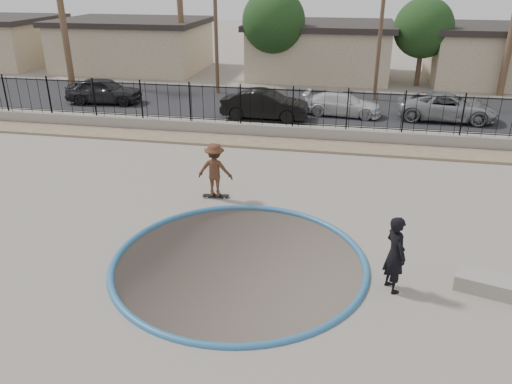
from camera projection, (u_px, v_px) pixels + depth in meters
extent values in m
cube|color=slate|center=(295.00, 149.00, 25.76)|extent=(120.00, 120.00, 2.20)
torus|color=#2C628F|center=(239.00, 262.00, 13.64)|extent=(7.04, 7.04, 0.20)
cube|color=tan|center=(289.00, 144.00, 22.78)|extent=(42.00, 1.60, 0.11)
cube|color=gray|center=(292.00, 132.00, 23.67)|extent=(42.00, 0.45, 0.60)
cube|color=black|center=(292.00, 124.00, 23.50)|extent=(40.00, 0.04, 0.03)
cube|color=black|center=(293.00, 90.00, 22.86)|extent=(40.00, 0.04, 0.04)
cube|color=black|center=(306.00, 104.00, 29.80)|extent=(90.00, 8.00, 0.04)
cube|color=tan|center=(134.00, 47.00, 40.26)|extent=(11.00, 8.00, 3.50)
cube|color=#2A2522|center=(131.00, 21.00, 39.48)|extent=(11.60, 8.60, 0.40)
cube|color=tan|center=(320.00, 52.00, 37.63)|extent=(10.00, 8.00, 3.50)
cube|color=#2A2522|center=(321.00, 25.00, 36.84)|extent=(10.60, 8.60, 0.40)
cylinder|color=brown|center=(60.00, 1.00, 33.27)|extent=(0.44, 0.44, 11.00)
cylinder|color=brown|center=(180.00, 14.00, 36.03)|extent=(0.44, 0.44, 9.00)
cylinder|color=#473323|center=(216.00, 21.00, 30.84)|extent=(0.24, 0.24, 9.00)
cylinder|color=#473323|center=(382.00, 19.00, 28.98)|extent=(0.24, 0.24, 9.50)
cylinder|color=#473323|center=(273.00, 62.00, 35.11)|extent=(0.34, 0.34, 3.00)
sphere|color=#143311|center=(274.00, 21.00, 34.02)|extent=(4.32, 4.32, 4.32)
cylinder|color=#473323|center=(419.00, 66.00, 34.30)|extent=(0.34, 0.34, 2.75)
sphere|color=#143311|center=(424.00, 28.00, 33.31)|extent=(3.96, 3.96, 3.96)
imported|color=brown|center=(215.00, 172.00, 17.16)|extent=(1.22, 0.70, 1.89)
cube|color=black|center=(216.00, 196.00, 17.51)|extent=(0.94, 0.35, 0.02)
cylinder|color=silver|center=(207.00, 197.00, 17.47)|extent=(0.06, 0.04, 0.06)
cylinder|color=silver|center=(208.00, 195.00, 17.63)|extent=(0.06, 0.04, 0.06)
cylinder|color=silver|center=(224.00, 198.00, 17.43)|extent=(0.06, 0.04, 0.06)
cylinder|color=silver|center=(225.00, 196.00, 17.59)|extent=(0.06, 0.04, 0.06)
imported|color=black|center=(395.00, 254.00, 12.08)|extent=(0.76, 0.87, 2.00)
cube|color=gray|center=(489.00, 285.00, 12.29)|extent=(1.73, 1.11, 0.40)
imported|color=black|center=(104.00, 90.00, 29.79)|extent=(4.57, 2.19, 1.51)
imported|color=black|center=(265.00, 105.00, 26.58)|extent=(4.65, 1.72, 1.52)
imported|color=silver|center=(343.00, 104.00, 27.29)|extent=(4.39, 2.15, 1.23)
imported|color=gray|center=(447.00, 107.00, 26.36)|extent=(5.23, 2.62, 1.42)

